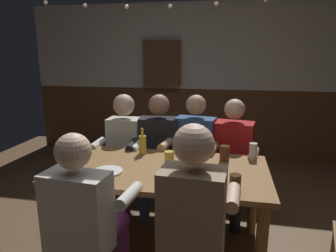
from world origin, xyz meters
The scene contains 22 objects.
back_wall_upper centered at (0.00, 2.71, 1.72)m, with size 5.33×0.12×1.29m, color beige.
back_wall_wainscot centered at (0.00, 2.71, 0.54)m, with size 5.33×0.12×1.08m, color brown.
dining_table centered at (0.00, 0.16, 0.62)m, with size 1.67×0.90×0.72m.
person_0 centered at (-0.56, 0.84, 0.67)m, with size 0.49×0.52×1.20m.
person_1 centered at (-0.18, 0.84, 0.67)m, with size 0.58×0.54×1.21m.
person_2 centered at (0.18, 0.83, 0.66)m, with size 0.57×0.55×1.21m.
person_3 centered at (0.55, 0.83, 0.65)m, with size 0.57×0.58×1.18m.
person_4 centered at (-0.33, -0.51, 0.65)m, with size 0.55×0.54×1.18m.
person_5 centered at (0.34, -0.53, 0.70)m, with size 0.50×0.54×1.27m.
table_candle centered at (-0.68, -0.06, 0.76)m, with size 0.04×0.04×0.08m, color #F9E08C.
plate_0 centered at (-0.38, -0.02, 0.73)m, with size 0.23×0.23×0.01m, color white.
bottle_0 centered at (-0.24, 0.47, 0.81)m, with size 0.07×0.07×0.24m.
bottle_1 centered at (0.27, 0.45, 0.82)m, with size 0.06×0.06×0.25m.
bottle_2 centered at (0.23, 0.05, 0.81)m, with size 0.06×0.06×0.22m.
bottle_3 centered at (0.29, 0.23, 0.83)m, with size 0.07×0.07×0.28m.
pint_glass_0 centered at (0.49, 0.43, 0.79)m, with size 0.08×0.08×0.13m, color #4C2D19.
pint_glass_1 centered at (0.73, 0.51, 0.79)m, with size 0.07×0.07×0.14m, color white.
pint_glass_2 centered at (0.15, 0.51, 0.80)m, with size 0.08×0.08×0.15m, color gold.
pint_glass_3 centered at (0.06, 0.19, 0.79)m, with size 0.08×0.08×0.13m, color #E5C64C.
pint_glass_4 centered at (0.20, 0.32, 0.78)m, with size 0.08×0.08×0.11m, color gold.
pint_glass_5 centered at (0.57, -0.15, 0.78)m, with size 0.08×0.08×0.11m, color #4C2D19.
wall_dart_cabinet centered at (-0.52, 2.58, 1.47)m, with size 0.56×0.15×0.70m.
Camera 1 is at (0.50, -2.07, 1.61)m, focal length 32.53 mm.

